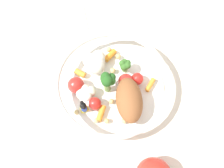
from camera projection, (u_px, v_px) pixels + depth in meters
ground_plane at (107, 91)px, 0.53m from camera, size 2.40×2.40×0.00m
food_container at (112, 84)px, 0.50m from camera, size 0.23×0.23×0.07m
folded_napkin at (59, 8)px, 0.61m from camera, size 0.16×0.13×0.01m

